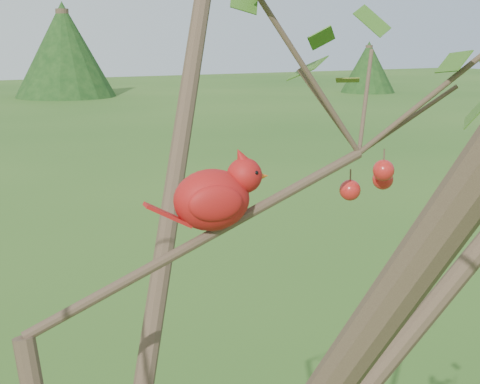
% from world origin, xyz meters
% --- Properties ---
extents(crabapple_tree, '(2.35, 2.05, 2.95)m').
position_xyz_m(crabapple_tree, '(0.03, -0.02, 2.12)').
color(crabapple_tree, '#3F2D21').
rests_on(crabapple_tree, ground).
extents(cardinal, '(0.22, 0.12, 0.15)m').
position_xyz_m(cardinal, '(0.27, 0.07, 2.15)').
color(cardinal, '#B21A0F').
rests_on(cardinal, ground).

